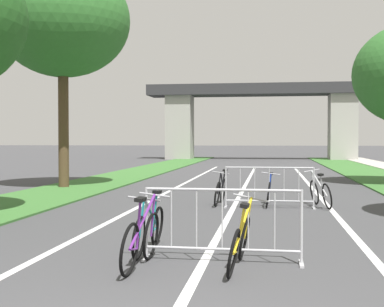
% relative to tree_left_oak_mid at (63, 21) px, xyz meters
% --- Properties ---
extents(grass_verge_left, '(2.86, 52.30, 0.05)m').
position_rel_tree_left_oak_mid_xyz_m(grass_verge_left, '(0.54, 6.70, -5.96)').
color(grass_verge_left, '#386B2D').
rests_on(grass_verge_left, ground).
extents(grass_verge_right, '(2.86, 52.30, 0.05)m').
position_rel_tree_left_oak_mid_xyz_m(grass_verge_right, '(12.26, 6.70, -5.96)').
color(grass_verge_right, '#386B2D').
rests_on(grass_verge_right, ground).
extents(lane_stripe_center, '(0.14, 30.26, 0.01)m').
position_rel_tree_left_oak_mid_xyz_m(lane_stripe_center, '(6.40, 0.43, -5.98)').
color(lane_stripe_center, silver).
rests_on(lane_stripe_center, ground).
extents(lane_stripe_right_lane, '(0.14, 30.26, 0.01)m').
position_rel_tree_left_oak_mid_xyz_m(lane_stripe_right_lane, '(8.83, 0.43, -5.98)').
color(lane_stripe_right_lane, silver).
rests_on(lane_stripe_right_lane, ground).
extents(lane_stripe_left_lane, '(0.14, 30.26, 0.01)m').
position_rel_tree_left_oak_mid_xyz_m(lane_stripe_left_lane, '(3.96, 0.43, -5.98)').
color(lane_stripe_left_lane, silver).
rests_on(lane_stripe_left_lane, ground).
extents(overpass_bridge, '(19.52, 3.16, 6.53)m').
position_rel_tree_left_oak_mid_xyz_m(overpass_bridge, '(6.40, 28.52, -1.59)').
color(overpass_bridge, '#2D2D30').
rests_on(overpass_bridge, ground).
extents(tree_left_oak_mid, '(4.78, 4.78, 8.04)m').
position_rel_tree_left_oak_mid_xyz_m(tree_left_oak_mid, '(0.00, 0.00, 0.00)').
color(tree_left_oak_mid, '#4C3823').
rests_on(tree_left_oak_mid, ground).
extents(crowd_barrier_nearest, '(2.28, 0.48, 1.05)m').
position_rel_tree_left_oak_mid_xyz_m(crowd_barrier_nearest, '(6.65, -10.62, -5.46)').
color(crowd_barrier_nearest, '#ADADB2').
rests_on(crowd_barrier_nearest, ground).
extents(crowd_barrier_second, '(2.28, 0.47, 1.05)m').
position_rel_tree_left_oak_mid_xyz_m(crowd_barrier_second, '(7.31, -4.50, -5.46)').
color(crowd_barrier_second, '#ADADB2').
rests_on(crowd_barrier_second, ground).
extents(bicycle_black_0, '(0.44, 1.68, 0.94)m').
position_rel_tree_left_oak_mid_xyz_m(bicycle_black_0, '(6.02, -3.97, -5.61)').
color(bicycle_black_0, black).
rests_on(bicycle_black_0, ground).
extents(bicycle_yellow_1, '(0.56, 1.68, 0.97)m').
position_rel_tree_left_oak_mid_xyz_m(bicycle_yellow_1, '(6.93, -11.01, -5.61)').
color(bicycle_yellow_1, black).
rests_on(bicycle_yellow_1, ground).
extents(bicycle_blue_2, '(0.48, 1.64, 0.92)m').
position_rel_tree_left_oak_mid_xyz_m(bicycle_blue_2, '(7.30, -4.03, -5.61)').
color(bicycle_blue_2, black).
rests_on(bicycle_blue_2, ground).
extents(bicycle_teal_3, '(0.49, 1.72, 0.95)m').
position_rel_tree_left_oak_mid_xyz_m(bicycle_teal_3, '(5.48, -10.16, -5.62)').
color(bicycle_teal_3, black).
rests_on(bicycle_teal_3, ground).
extents(bicycle_silver_4, '(0.66, 1.71, 0.96)m').
position_rel_tree_left_oak_mid_xyz_m(bicycle_silver_4, '(8.62, -4.10, -5.61)').
color(bicycle_silver_4, black).
rests_on(bicycle_silver_4, ground).
extents(bicycle_purple_5, '(0.45, 1.67, 0.99)m').
position_rel_tree_left_oak_mid_xyz_m(bicycle_purple_5, '(5.60, -11.15, -5.59)').
color(bicycle_purple_5, black).
rests_on(bicycle_purple_5, ground).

